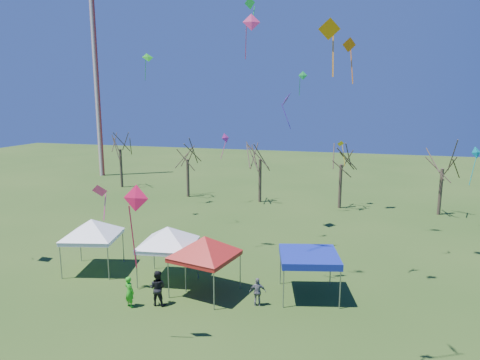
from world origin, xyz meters
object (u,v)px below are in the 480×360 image
object	(u,v)px
radio_mast	(97,87)
person_grey	(258,292)
person_green	(129,292)
tent_white_mid	(168,230)
tree_4	(444,152)
tent_red	(205,240)
tree_3	(342,149)
tree_2	(260,144)
tree_0	(119,135)
person_dark	(157,288)
tent_white_west	(91,223)
tree_1	(187,146)
tent_blue	(309,257)

from	to	relation	value
radio_mast	person_grey	xyz separation A→B (m)	(30.76, -32.55, -11.72)
person_green	tent_white_mid	bearing A→B (deg)	-74.89
tree_4	tent_red	distance (m)	27.17
tree_3	tree_2	bearing A→B (deg)	177.73
tree_0	person_green	world-z (taller)	tree_0
person_dark	tree_3	bearing A→B (deg)	-112.38
tree_4	tent_white_west	world-z (taller)	tree_4
tent_white_mid	person_dark	bearing A→B (deg)	-75.74
tent_white_west	person_grey	xyz separation A→B (m)	(11.37, -1.89, -2.42)
radio_mast	person_dark	xyz separation A→B (m)	(25.54, -33.92, -11.53)
tree_3	person_grey	bearing A→B (deg)	-98.24
tree_3	person_grey	xyz separation A→B (m)	(-3.27, -22.59, -5.30)
tree_1	person_grey	distance (m)	27.32
tent_white_mid	person_green	world-z (taller)	tent_white_mid
tree_3	person_dark	size ratio (longest dim) A/B	4.06
tree_1	person_grey	xyz separation A→B (m)	(13.53, -23.20, -5.01)
tree_1	tree_4	world-z (taller)	tree_4
tree_1	tent_white_mid	xyz separation A→B (m)	(7.50, -21.39, -2.62)
radio_mast	tent_white_mid	size ratio (longest dim) A/B	5.66
radio_mast	person_dark	distance (m)	43.99
tree_1	person_dark	distance (m)	26.38
tree_4	tent_red	bearing A→B (deg)	-125.84
tree_0	tree_3	xyz separation A→B (m)	(26.88, -3.34, -0.41)
tree_1	tent_blue	bearing A→B (deg)	-53.06
tree_0	tree_1	distance (m)	10.47
tree_0	tent_white_west	bearing A→B (deg)	-63.01
tent_blue	person_dark	bearing A→B (deg)	-156.97
tree_4	tent_red	world-z (taller)	tree_4
tent_white_mid	person_dark	size ratio (longest dim) A/B	2.27
person_green	tree_4	bearing A→B (deg)	-104.80
person_grey	tent_blue	bearing A→B (deg)	-157.56
tree_3	tree_0	bearing A→B (deg)	172.92
tree_3	tent_blue	bearing A→B (deg)	-92.19
radio_mast	tree_4	xyz separation A→B (m)	(43.36, -10.00, -6.44)
tree_2	tree_3	bearing A→B (deg)	-2.27
tree_1	tree_2	world-z (taller)	tree_2
tree_4	tent_white_mid	bearing A→B (deg)	-131.92
tree_1	tent_red	bearing A→B (deg)	-65.45
tree_1	tent_blue	xyz separation A→B (m)	(16.01, -21.29, -3.49)
tree_2	tent_red	distance (m)	22.57
tent_white_west	tent_white_mid	bearing A→B (deg)	-0.93
tent_white_mid	tent_red	distance (m)	3.03
tree_0	tent_blue	bearing A→B (deg)	-42.64
radio_mast	person_dark	size ratio (longest dim) A/B	12.82
tree_3	person_green	size ratio (longest dim) A/B	4.62
radio_mast	person_grey	distance (m)	46.29
person_grey	person_dark	xyz separation A→B (m)	(-5.22, -1.37, 0.20)
tree_1	person_green	xyz separation A→B (m)	(6.96, -25.17, -4.94)
radio_mast	tree_0	world-z (taller)	radio_mast
tree_4	person_dark	xyz separation A→B (m)	(-17.82, -23.92, -5.08)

